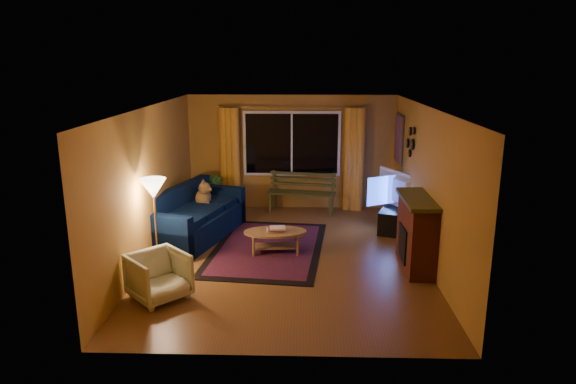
{
  "coord_description": "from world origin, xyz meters",
  "views": [
    {
      "loc": [
        0.26,
        -8.11,
        3.22
      ],
      "look_at": [
        0.0,
        0.3,
        1.05
      ],
      "focal_mm": 32.0,
      "sensor_mm": 36.0,
      "label": 1
    }
  ],
  "objects_px": {
    "armchair": "(159,274)",
    "floor_lamp": "(156,226)",
    "sofa": "(196,214)",
    "tv_console": "(392,218)",
    "bench": "(301,203)",
    "coffee_table": "(275,242)"
  },
  "relations": [
    {
      "from": "bench",
      "to": "armchair",
      "type": "relative_size",
      "value": 1.99
    },
    {
      "from": "coffee_table",
      "to": "floor_lamp",
      "type": "bearing_deg",
      "value": -153.6
    },
    {
      "from": "tv_console",
      "to": "armchair",
      "type": "bearing_deg",
      "value": -120.39
    },
    {
      "from": "armchair",
      "to": "tv_console",
      "type": "relative_size",
      "value": 0.68
    },
    {
      "from": "floor_lamp",
      "to": "tv_console",
      "type": "distance_m",
      "value": 4.61
    },
    {
      "from": "sofa",
      "to": "armchair",
      "type": "height_order",
      "value": "sofa"
    },
    {
      "from": "armchair",
      "to": "tv_console",
      "type": "height_order",
      "value": "armchair"
    },
    {
      "from": "sofa",
      "to": "coffee_table",
      "type": "bearing_deg",
      "value": -8.04
    },
    {
      "from": "sofa",
      "to": "floor_lamp",
      "type": "distance_m",
      "value": 1.65
    },
    {
      "from": "armchair",
      "to": "tv_console",
      "type": "distance_m",
      "value": 4.88
    },
    {
      "from": "coffee_table",
      "to": "tv_console",
      "type": "height_order",
      "value": "tv_console"
    },
    {
      "from": "armchair",
      "to": "coffee_table",
      "type": "relative_size",
      "value": 0.68
    },
    {
      "from": "bench",
      "to": "floor_lamp",
      "type": "relative_size",
      "value": 0.97
    },
    {
      "from": "bench",
      "to": "armchair",
      "type": "xyz_separation_m",
      "value": [
        -1.94,
        -4.21,
        0.15
      ]
    },
    {
      "from": "sofa",
      "to": "tv_console",
      "type": "height_order",
      "value": "sofa"
    },
    {
      "from": "armchair",
      "to": "coffee_table",
      "type": "xyz_separation_m",
      "value": [
        1.51,
        1.8,
        -0.17
      ]
    },
    {
      "from": "bench",
      "to": "armchair",
      "type": "bearing_deg",
      "value": -103.62
    },
    {
      "from": "bench",
      "to": "coffee_table",
      "type": "distance_m",
      "value": 2.44
    },
    {
      "from": "armchair",
      "to": "floor_lamp",
      "type": "relative_size",
      "value": 0.49
    },
    {
      "from": "sofa",
      "to": "armchair",
      "type": "xyz_separation_m",
      "value": [
        0.0,
        -2.51,
        -0.1
      ]
    },
    {
      "from": "bench",
      "to": "sofa",
      "type": "bearing_deg",
      "value": -127.77
    },
    {
      "from": "tv_console",
      "to": "bench",
      "type": "bearing_deg",
      "value": 168.73
    }
  ]
}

